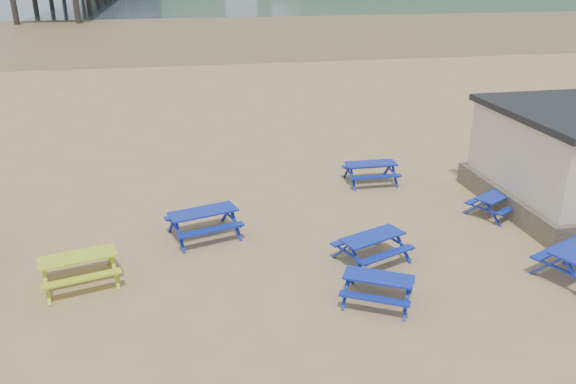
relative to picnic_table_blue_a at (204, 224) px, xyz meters
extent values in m
plane|color=tan|center=(2.25, -1.12, -0.39)|extent=(400.00, 400.00, 0.00)
plane|color=brown|center=(2.25, 53.88, -0.39)|extent=(400.00, 400.00, 0.00)
cube|color=#120B9A|center=(0.00, 0.00, 0.37)|extent=(2.00, 1.20, 0.05)
cube|color=#120B9A|center=(-0.17, 0.60, 0.07)|extent=(1.87, 0.75, 0.05)
cube|color=#120B9A|center=(0.17, -0.60, 0.07)|extent=(1.87, 0.75, 0.05)
cube|color=#120B9A|center=(5.99, 3.07, 0.32)|extent=(1.76, 0.71, 0.05)
cube|color=#120B9A|center=(6.00, 3.65, 0.04)|extent=(1.75, 0.27, 0.05)
cube|color=#120B9A|center=(5.98, 2.49, 0.04)|extent=(1.75, 0.27, 0.05)
cube|color=#120B9A|center=(8.87, -0.24, 0.24)|extent=(1.65, 1.28, 0.04)
cube|color=#120B9A|center=(8.62, 0.21, -0.01)|extent=(1.46, 0.94, 0.04)
cube|color=#120B9A|center=(9.12, -0.69, -0.01)|extent=(1.46, 0.94, 0.04)
cube|color=#120B9A|center=(3.67, -4.11, 0.24)|extent=(1.66, 1.28, 0.04)
cube|color=#120B9A|center=(3.92, -3.65, 0.00)|extent=(1.47, 0.94, 0.04)
cube|color=#120B9A|center=(3.43, -4.56, 0.00)|extent=(1.47, 0.94, 0.04)
cube|color=#120B9A|center=(4.18, -2.26, 0.30)|extent=(1.83, 1.24, 0.05)
cube|color=#120B9A|center=(3.97, -1.73, 0.03)|extent=(1.68, 0.84, 0.05)
cube|color=#120B9A|center=(4.39, -2.79, 0.03)|extent=(1.68, 0.84, 0.05)
cube|color=#120B9A|center=(8.68, -3.45, 0.10)|extent=(1.91, 1.00, 0.05)
cube|color=#B6D516|center=(-3.08, -1.95, 0.32)|extent=(1.88, 1.09, 0.05)
cube|color=#B6D516|center=(-3.22, -1.37, 0.05)|extent=(1.77, 0.66, 0.05)
cube|color=#B6D516|center=(-2.93, -2.52, 0.05)|extent=(1.77, 0.66, 0.05)
ellipsoid|color=#2D4C1E|center=(92.25, 228.88, -10.39)|extent=(264.00, 144.00, 108.00)
camera|label=1|loc=(-0.48, -14.43, 6.79)|focal=35.00mm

